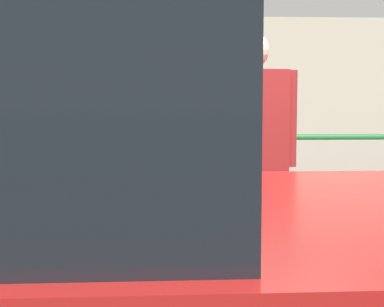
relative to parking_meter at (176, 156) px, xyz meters
The scene contains 5 objects.
sidewalk_curb 1.53m from the parking_meter, 86.56° to the left, with size 36.00×2.86×0.14m, color gray.
parking_meter is the anchor object (origin of this frame).
pedestrian_at_meter 0.49m from the parking_meter, 12.47° to the left, with size 0.64×0.53×1.79m.
background_railing 2.29m from the parking_meter, 88.38° to the left, with size 24.06×0.06×1.02m.
backdrop_wall 4.90m from the parking_meter, 89.25° to the left, with size 32.00×0.50×2.70m, color #ADA38E.
Camera 1 is at (-0.13, -3.18, 1.48)m, focal length 53.54 mm.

